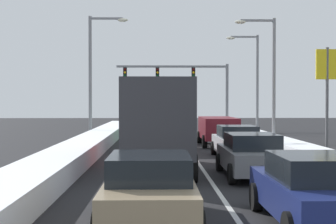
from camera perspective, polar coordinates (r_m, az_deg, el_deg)
ground_plane at (r=21.73m, az=3.41°, el=-5.71°), size 120.00×120.00×0.00m
lane_stripe_between_right_lane_and_center_lane at (r=26.02m, az=2.62°, el=-4.57°), size 0.14×47.56×0.01m
snow_bank_right_shoulder at (r=26.88m, az=14.00°, el=-3.90°), size 1.62×47.56×0.49m
snow_bank_left_shoulder at (r=26.16m, az=-9.06°, el=-3.75°), size 1.75×47.56×0.73m
sedan_navy_right_lane_nearest at (r=10.91m, az=16.27°, el=-8.53°), size 2.00×4.50×1.51m
sedan_gray_right_lane_second at (r=17.56m, az=9.42°, el=-4.84°), size 2.00×4.50×1.51m
sedan_silver_right_lane_third at (r=23.33m, az=7.82°, el=-3.36°), size 2.00×4.50×1.51m
suv_maroon_right_lane_fourth at (r=30.07m, az=5.69°, el=-1.87°), size 2.16×4.90×1.67m
sedan_tan_center_lane_nearest at (r=10.55m, az=-2.09°, el=-8.82°), size 2.00×4.50×1.51m
box_truck_center_lane_second at (r=18.50m, az=-1.18°, el=-1.00°), size 2.53×7.20×3.36m
suv_black_center_lane_third at (r=27.00m, az=-0.90°, el=-2.20°), size 2.16×4.90×1.67m
suv_green_center_lane_fourth at (r=33.27m, az=-1.33°, el=-1.57°), size 2.16×4.90×1.67m
traffic_light_gantry at (r=47.57m, az=2.27°, el=3.71°), size 10.60×0.47×6.20m
street_lamp_right_mid at (r=33.18m, az=11.32°, el=4.94°), size 2.66×0.36×8.00m
street_lamp_right_far at (r=41.77m, az=9.62°, el=4.21°), size 2.66×0.36×8.07m
street_lamp_left_mid at (r=34.16m, az=-8.24°, el=5.14°), size 2.66×0.36×8.35m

